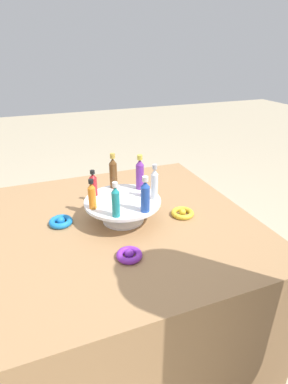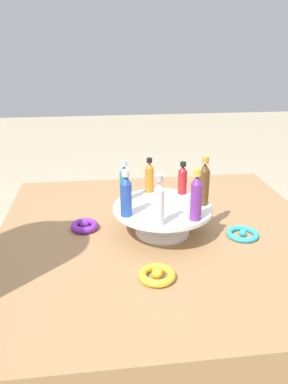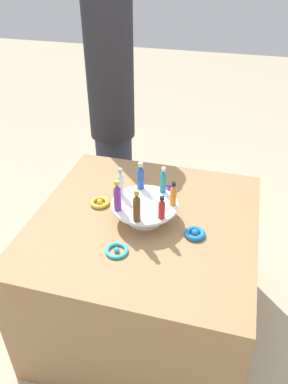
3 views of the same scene
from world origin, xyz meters
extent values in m
plane|color=tan|center=(0.00, 0.00, 0.00)|extent=(12.00, 12.00, 0.00)
cube|color=#9E754C|center=(0.00, 0.00, 0.35)|extent=(1.02, 1.02, 0.71)
cylinder|color=white|center=(0.00, 0.00, 0.71)|extent=(0.17, 0.17, 0.01)
cylinder|color=white|center=(0.00, 0.00, 0.75)|extent=(0.09, 0.09, 0.07)
cylinder|color=white|center=(0.00, 0.00, 0.79)|extent=(0.30, 0.30, 0.01)
cylinder|color=silver|center=(0.03, 0.12, 0.85)|extent=(0.03, 0.03, 0.10)
cone|color=silver|center=(0.03, 0.12, 0.91)|extent=(0.03, 0.03, 0.02)
cylinder|color=#B2B2B7|center=(0.03, 0.12, 0.93)|extent=(0.02, 0.02, 0.02)
cylinder|color=#702D93|center=(-0.07, 0.10, 0.85)|extent=(0.03, 0.03, 0.11)
cone|color=#702D93|center=(-0.07, 0.10, 0.91)|extent=(0.03, 0.03, 0.02)
cylinder|color=gold|center=(-0.07, 0.10, 0.94)|extent=(0.02, 0.02, 0.02)
cylinder|color=brown|center=(-0.12, 0.00, 0.85)|extent=(0.03, 0.03, 0.11)
cone|color=brown|center=(-0.12, 0.00, 0.92)|extent=(0.03, 0.03, 0.02)
cylinder|color=#B79338|center=(-0.12, 0.00, 0.94)|extent=(0.02, 0.02, 0.02)
cylinder|color=#B21E23|center=(-0.08, -0.10, 0.83)|extent=(0.03, 0.03, 0.08)
cone|color=#B21E23|center=(-0.08, -0.10, 0.88)|extent=(0.03, 0.03, 0.02)
cylinder|color=black|center=(-0.08, -0.10, 0.90)|extent=(0.02, 0.02, 0.01)
cylinder|color=orange|center=(0.02, -0.12, 0.84)|extent=(0.03, 0.03, 0.08)
cone|color=orange|center=(0.02, -0.12, 0.89)|extent=(0.03, 0.03, 0.02)
cylinder|color=black|center=(0.02, -0.12, 0.90)|extent=(0.02, 0.02, 0.01)
cylinder|color=teal|center=(0.11, -0.06, 0.84)|extent=(0.03, 0.03, 0.09)
cone|color=teal|center=(0.11, -0.06, 0.90)|extent=(0.03, 0.03, 0.02)
cylinder|color=silver|center=(0.11, -0.06, 0.92)|extent=(0.02, 0.02, 0.02)
cylinder|color=#234CAD|center=(0.11, 0.05, 0.85)|extent=(0.03, 0.03, 0.10)
cone|color=#234CAD|center=(0.11, 0.05, 0.90)|extent=(0.03, 0.03, 0.02)
cylinder|color=silver|center=(0.11, 0.05, 0.92)|extent=(0.02, 0.02, 0.02)
torus|color=blue|center=(-0.05, -0.24, 0.72)|extent=(0.09, 0.09, 0.02)
sphere|color=blue|center=(-0.05, -0.24, 0.72)|extent=(0.03, 0.03, 0.03)
torus|color=purple|center=(0.24, -0.05, 0.72)|extent=(0.09, 0.09, 0.02)
sphere|color=purple|center=(0.24, -0.05, 0.72)|extent=(0.03, 0.03, 0.03)
torus|color=gold|center=(0.05, 0.24, 0.72)|extent=(0.09, 0.09, 0.02)
sphere|color=gold|center=(0.05, 0.24, 0.72)|extent=(0.03, 0.03, 0.03)
torus|color=#2DB7CC|center=(-0.24, 0.05, 0.71)|extent=(0.10, 0.10, 0.02)
sphere|color=#2DB7CC|center=(-0.24, 0.05, 0.72)|extent=(0.02, 0.02, 0.02)
cylinder|color=#282D42|center=(0.81, 0.43, 0.35)|extent=(0.24, 0.24, 0.71)
cylinder|color=#232328|center=(0.81, 0.43, 1.11)|extent=(0.29, 0.29, 0.81)
camera|label=1|loc=(1.00, -0.29, 1.34)|focal=28.00mm
camera|label=2|loc=(0.19, 1.02, 1.26)|focal=35.00mm
camera|label=3|loc=(-1.30, -0.35, 1.78)|focal=35.00mm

